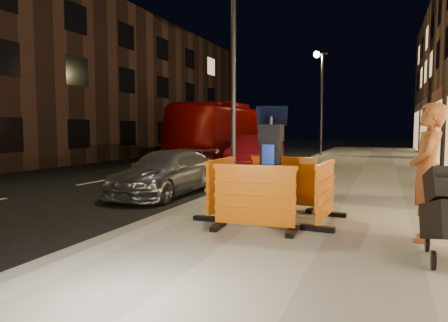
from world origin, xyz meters
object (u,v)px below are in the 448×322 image
at_px(barrier_bldgside, 325,193).
at_px(man, 427,173).
at_px(car_silver, 167,194).
at_px(barrier_front, 254,198).
at_px(bus_doubledecker, 229,159).
at_px(parking_kiosk, 271,166).
at_px(car_red, 256,170).
at_px(barrier_back, 283,183).
at_px(barrier_kerbside, 221,187).

bearing_deg(barrier_bldgside, man, -107.18).
xyz_separation_m(car_silver, man, (5.93, -2.96, 1.13)).
bearing_deg(barrier_front, bus_doubledecker, 108.72).
bearing_deg(parking_kiosk, barrier_bldgside, 1.28).
bearing_deg(bus_doubledecker, barrier_front, -68.30).
distance_m(barrier_bldgside, bus_doubledecker, 16.62).
bearing_deg(barrier_front, car_red, 103.31).
xyz_separation_m(barrier_back, man, (2.42, -1.50, 0.46)).
distance_m(barrier_front, barrier_back, 1.90).
xyz_separation_m(car_red, man, (5.59, -9.94, 1.13)).
xyz_separation_m(parking_kiosk, barrier_bldgside, (0.95, -0.00, -0.41)).
height_order(barrier_front, bus_doubledecker, bus_doubledecker).
xyz_separation_m(barrier_front, bus_doubledecker, (-6.52, 15.78, -0.67)).
distance_m(parking_kiosk, car_silver, 4.39).
relative_size(parking_kiosk, car_red, 0.41).
distance_m(barrier_front, barrier_bldgside, 1.34).
xyz_separation_m(parking_kiosk, barrier_kerbside, (-0.95, -0.00, -0.41)).
relative_size(car_silver, man, 2.06).
height_order(barrier_bldgside, man, man).
height_order(barrier_bldgside, car_red, barrier_bldgside).
distance_m(car_silver, man, 6.72).
relative_size(parking_kiosk, car_silver, 0.46).
bearing_deg(bus_doubledecker, car_red, -59.11).
height_order(barrier_kerbside, car_red, barrier_kerbside).
relative_size(car_silver, bus_doubledecker, 0.36).
bearing_deg(bus_doubledecker, parking_kiosk, -67.02).
distance_m(bus_doubledecker, man, 17.83).
bearing_deg(barrier_back, man, -27.46).
height_order(car_red, man, man).
relative_size(parking_kiosk, barrier_front, 1.40).
height_order(car_silver, bus_doubledecker, bus_doubledecker).
xyz_separation_m(barrier_front, barrier_bldgside, (0.95, 0.95, 0.00)).
bearing_deg(barrier_back, bus_doubledecker, 119.43).
bearing_deg(car_red, man, -64.60).
xyz_separation_m(barrier_kerbside, car_silver, (-2.56, 2.41, -0.67)).
bearing_deg(barrier_bldgside, barrier_front, 138.28).
bearing_deg(parking_kiosk, barrier_kerbside, -178.72).
xyz_separation_m(barrier_kerbside, car_red, (-2.22, 9.39, -0.67)).
relative_size(car_silver, car_red, 0.88).
relative_size(barrier_kerbside, bus_doubledecker, 0.12).
xyz_separation_m(barrier_back, barrier_kerbside, (-0.95, -0.95, 0.00)).
distance_m(parking_kiosk, barrier_back, 1.04).
height_order(parking_kiosk, barrier_bldgside, parking_kiosk).
distance_m(barrier_back, car_silver, 3.86).
bearing_deg(man, barrier_back, -114.52).
bearing_deg(car_silver, barrier_bldgside, -27.83).
height_order(barrier_bldgside, car_silver, barrier_bldgside).
distance_m(barrier_back, barrier_bldgside, 1.34).
distance_m(barrier_back, bus_doubledecker, 15.35).
xyz_separation_m(car_silver, bus_doubledecker, (-3.01, 12.43, 0.00)).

